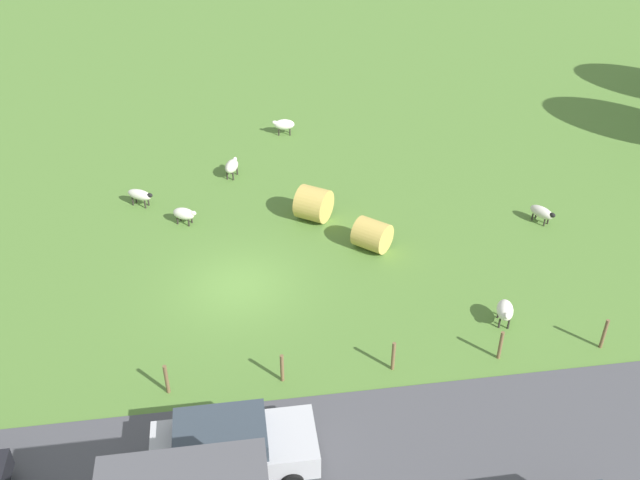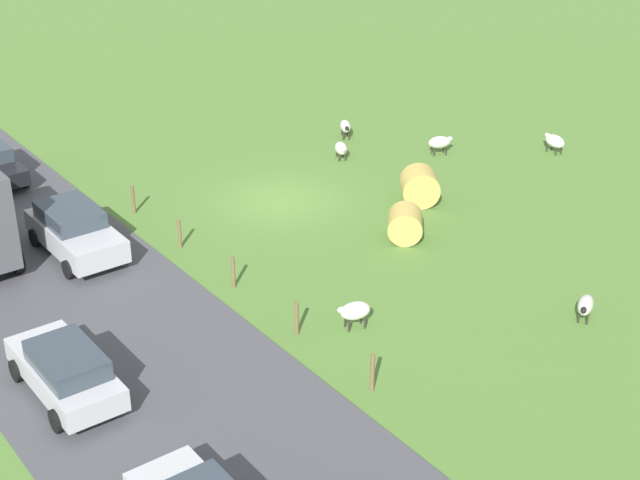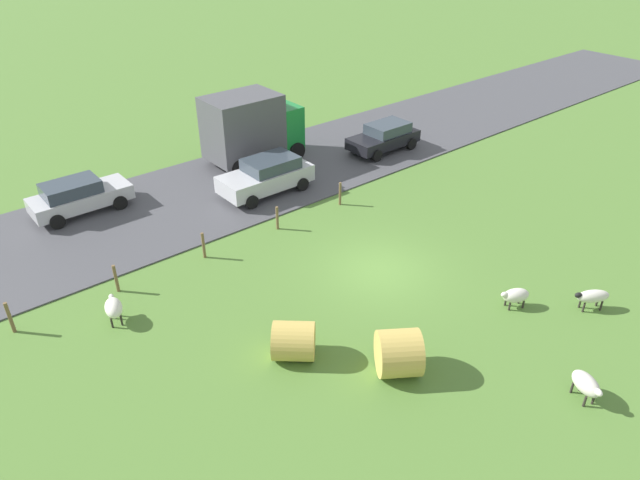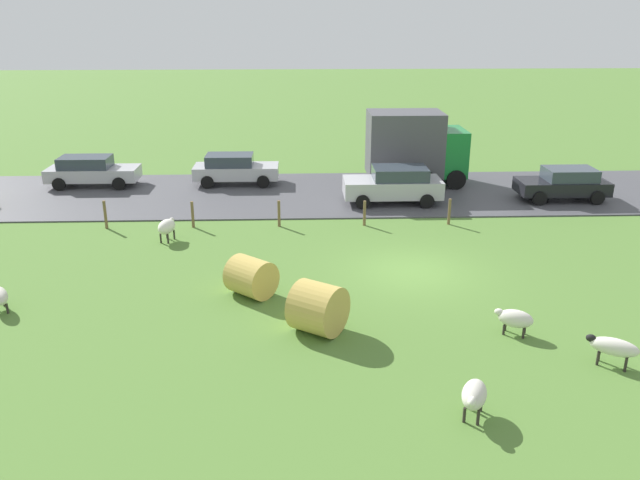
{
  "view_description": "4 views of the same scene",
  "coord_description": "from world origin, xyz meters",
  "px_view_note": "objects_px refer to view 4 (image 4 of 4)",
  "views": [
    {
      "loc": [
        21.17,
        0.03,
        16.42
      ],
      "look_at": [
        -0.7,
        3.18,
        1.28
      ],
      "focal_mm": 39.93,
      "sensor_mm": 36.0,
      "label": 1
    },
    {
      "loc": [
        19.16,
        28.36,
        15.62
      ],
      "look_at": [
        2.47,
        5.94,
        1.44
      ],
      "focal_mm": 53.88,
      "sensor_mm": 36.0,
      "label": 2
    },
    {
      "loc": [
        -12.64,
        13.36,
        12.39
      ],
      "look_at": [
        1.37,
        1.83,
        1.42
      ],
      "focal_mm": 32.26,
      "sensor_mm": 36.0,
      "label": 3
    },
    {
      "loc": [
        -20.19,
        3.95,
        8.51
      ],
      "look_at": [
        -0.89,
        3.23,
        1.52
      ],
      "focal_mm": 35.81,
      "sensor_mm": 36.0,
      "label": 4
    }
  ],
  "objects_px": {
    "sheep_5": "(515,319)",
    "hay_bale_1": "(318,308)",
    "car_1": "(235,169)",
    "car_5": "(564,183)",
    "sheep_2": "(167,227)",
    "hay_bale_0": "(251,277)",
    "car_4": "(394,184)",
    "car_0": "(91,171)",
    "sheep_4": "(474,395)",
    "truck_0": "(414,146)",
    "sheep_0": "(613,347)"
  },
  "relations": [
    {
      "from": "sheep_5",
      "to": "hay_bale_1",
      "type": "distance_m",
      "value": 5.45
    },
    {
      "from": "sheep_5",
      "to": "sheep_4",
      "type": "bearing_deg",
      "value": 150.27
    },
    {
      "from": "car_0",
      "to": "sheep_2",
      "type": "bearing_deg",
      "value": -147.23
    },
    {
      "from": "truck_0",
      "to": "car_1",
      "type": "distance_m",
      "value": 9.22
    },
    {
      "from": "sheep_5",
      "to": "car_4",
      "type": "distance_m",
      "value": 12.92
    },
    {
      "from": "sheep_0",
      "to": "sheep_2",
      "type": "xyz_separation_m",
      "value": [
        9.79,
        12.98,
        0.05
      ]
    },
    {
      "from": "sheep_2",
      "to": "car_5",
      "type": "bearing_deg",
      "value": -74.28
    },
    {
      "from": "sheep_2",
      "to": "car_0",
      "type": "xyz_separation_m",
      "value": [
        8.29,
        5.34,
        0.27
      ]
    },
    {
      "from": "sheep_5",
      "to": "hay_bale_0",
      "type": "xyz_separation_m",
      "value": [
        2.87,
        7.45,
        0.14
      ]
    },
    {
      "from": "sheep_2",
      "to": "car_4",
      "type": "distance_m",
      "value": 10.7
    },
    {
      "from": "hay_bale_0",
      "to": "car_1",
      "type": "distance_m",
      "value": 13.71
    },
    {
      "from": "hay_bale_1",
      "to": "car_0",
      "type": "height_order",
      "value": "car_0"
    },
    {
      "from": "sheep_5",
      "to": "car_0",
      "type": "height_order",
      "value": "car_0"
    },
    {
      "from": "sheep_0",
      "to": "sheep_5",
      "type": "xyz_separation_m",
      "value": [
        1.75,
        1.93,
        -0.05
      ]
    },
    {
      "from": "car_4",
      "to": "car_5",
      "type": "bearing_deg",
      "value": -88.71
    },
    {
      "from": "sheep_5",
      "to": "car_1",
      "type": "height_order",
      "value": "car_1"
    },
    {
      "from": "truck_0",
      "to": "car_1",
      "type": "xyz_separation_m",
      "value": [
        0.17,
        9.15,
        -1.12
      ]
    },
    {
      "from": "truck_0",
      "to": "car_4",
      "type": "height_order",
      "value": "truck_0"
    },
    {
      "from": "sheep_4",
      "to": "car_1",
      "type": "xyz_separation_m",
      "value": [
        20.23,
        7.01,
        0.3
      ]
    },
    {
      "from": "hay_bale_0",
      "to": "hay_bale_1",
      "type": "bearing_deg",
      "value": -141.23
    },
    {
      "from": "hay_bale_1",
      "to": "car_5",
      "type": "relative_size",
      "value": 0.35
    },
    {
      "from": "sheep_0",
      "to": "sheep_2",
      "type": "height_order",
      "value": "sheep_2"
    },
    {
      "from": "sheep_5",
      "to": "sheep_0",
      "type": "bearing_deg",
      "value": -132.15
    },
    {
      "from": "sheep_4",
      "to": "hay_bale_0",
      "type": "relative_size",
      "value": 0.89
    },
    {
      "from": "car_1",
      "to": "sheep_2",
      "type": "bearing_deg",
      "value": 167.37
    },
    {
      "from": "sheep_5",
      "to": "car_4",
      "type": "relative_size",
      "value": 0.25
    },
    {
      "from": "sheep_5",
      "to": "hay_bale_0",
      "type": "bearing_deg",
      "value": 68.89
    },
    {
      "from": "sheep_2",
      "to": "car_4",
      "type": "height_order",
      "value": "car_4"
    },
    {
      "from": "car_1",
      "to": "car_4",
      "type": "bearing_deg",
      "value": -115.42
    },
    {
      "from": "sheep_2",
      "to": "car_1",
      "type": "relative_size",
      "value": 0.26
    },
    {
      "from": "hay_bale_0",
      "to": "sheep_2",
      "type": "bearing_deg",
      "value": 34.89
    },
    {
      "from": "car_1",
      "to": "car_5",
      "type": "bearing_deg",
      "value": -102.43
    },
    {
      "from": "sheep_2",
      "to": "hay_bale_0",
      "type": "xyz_separation_m",
      "value": [
        -5.17,
        -3.6,
        0.03
      ]
    },
    {
      "from": "hay_bale_0",
      "to": "car_4",
      "type": "height_order",
      "value": "car_4"
    },
    {
      "from": "sheep_2",
      "to": "hay_bale_0",
      "type": "distance_m",
      "value": 6.3
    },
    {
      "from": "sheep_4",
      "to": "car_1",
      "type": "height_order",
      "value": "car_1"
    },
    {
      "from": "car_1",
      "to": "sheep_5",
      "type": "bearing_deg",
      "value": -150.92
    },
    {
      "from": "sheep_2",
      "to": "truck_0",
      "type": "bearing_deg",
      "value": -53.18
    },
    {
      "from": "hay_bale_0",
      "to": "truck_0",
      "type": "height_order",
      "value": "truck_0"
    },
    {
      "from": "sheep_5",
      "to": "car_0",
      "type": "relative_size",
      "value": 0.24
    },
    {
      "from": "sheep_0",
      "to": "hay_bale_1",
      "type": "xyz_separation_m",
      "value": [
        2.11,
        7.36,
        0.19
      ]
    },
    {
      "from": "sheep_2",
      "to": "hay_bale_0",
      "type": "height_order",
      "value": "hay_bale_0"
    },
    {
      "from": "sheep_4",
      "to": "truck_0",
      "type": "bearing_deg",
      "value": -6.07
    },
    {
      "from": "sheep_0",
      "to": "car_1",
      "type": "xyz_separation_m",
      "value": [
        18.22,
        11.09,
        0.32
      ]
    },
    {
      "from": "hay_bale_0",
      "to": "car_5",
      "type": "distance_m",
      "value": 17.3
    },
    {
      "from": "sheep_2",
      "to": "hay_bale_1",
      "type": "distance_m",
      "value": 9.51
    },
    {
      "from": "sheep_5",
      "to": "car_1",
      "type": "relative_size",
      "value": 0.26
    },
    {
      "from": "hay_bale_0",
      "to": "car_4",
      "type": "bearing_deg",
      "value": -30.93
    },
    {
      "from": "car_0",
      "to": "car_1",
      "type": "height_order",
      "value": "car_1"
    },
    {
      "from": "sheep_4",
      "to": "car_0",
      "type": "relative_size",
      "value": 0.26
    }
  ]
}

